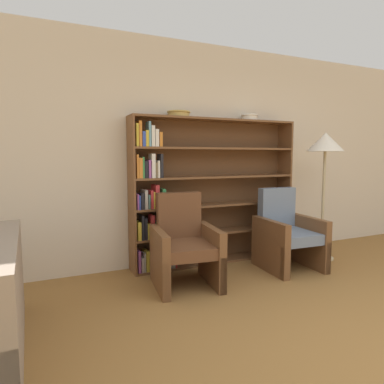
{
  "coord_description": "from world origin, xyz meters",
  "views": [
    {
      "loc": [
        -2.21,
        -1.07,
        1.36
      ],
      "look_at": [
        -0.64,
        2.42,
        0.95
      ],
      "focal_mm": 32.0,
      "sensor_mm": 36.0,
      "label": 1
    }
  ],
  "objects_px": {
    "armchair_cushioned": "(287,234)",
    "floor_lamp": "(325,148)",
    "armchair_leather": "(184,246)",
    "bowl_cream": "(249,117)",
    "bookshelf": "(200,195)",
    "bowl_sage": "(179,114)"
  },
  "relations": [
    {
      "from": "bowl_sage",
      "to": "armchair_cushioned",
      "type": "height_order",
      "value": "bowl_sage"
    },
    {
      "from": "armchair_cushioned",
      "to": "floor_lamp",
      "type": "height_order",
      "value": "floor_lamp"
    },
    {
      "from": "bookshelf",
      "to": "floor_lamp",
      "type": "height_order",
      "value": "bookshelf"
    },
    {
      "from": "bookshelf",
      "to": "armchair_cushioned",
      "type": "distance_m",
      "value": 1.16
    },
    {
      "from": "armchair_leather",
      "to": "floor_lamp",
      "type": "distance_m",
      "value": 2.27
    },
    {
      "from": "armchair_leather",
      "to": "floor_lamp",
      "type": "relative_size",
      "value": 0.58
    },
    {
      "from": "bookshelf",
      "to": "bowl_cream",
      "type": "xyz_separation_m",
      "value": [
        0.7,
        -0.02,
        0.99
      ]
    },
    {
      "from": "bowl_sage",
      "to": "armchair_cushioned",
      "type": "bearing_deg",
      "value": -25.73
    },
    {
      "from": "bowl_cream",
      "to": "floor_lamp",
      "type": "bearing_deg",
      "value": -29.05
    },
    {
      "from": "armchair_leather",
      "to": "bowl_cream",
      "type": "bearing_deg",
      "value": -146.59
    },
    {
      "from": "bowl_sage",
      "to": "armchair_leather",
      "type": "height_order",
      "value": "bowl_sage"
    },
    {
      "from": "bowl_sage",
      "to": "bowl_cream",
      "type": "height_order",
      "value": "bowl_cream"
    },
    {
      "from": "bookshelf",
      "to": "armchair_cushioned",
      "type": "height_order",
      "value": "bookshelf"
    },
    {
      "from": "bowl_sage",
      "to": "floor_lamp",
      "type": "bearing_deg",
      "value": -14.41
    },
    {
      "from": "bookshelf",
      "to": "floor_lamp",
      "type": "distance_m",
      "value": 1.73
    },
    {
      "from": "bookshelf",
      "to": "floor_lamp",
      "type": "xyz_separation_m",
      "value": [
        1.55,
        -0.49,
        0.59
      ]
    },
    {
      "from": "bowl_sage",
      "to": "floor_lamp",
      "type": "height_order",
      "value": "bowl_sage"
    },
    {
      "from": "bookshelf",
      "to": "bowl_cream",
      "type": "relative_size",
      "value": 9.91
    },
    {
      "from": "bowl_sage",
      "to": "armchair_leather",
      "type": "distance_m",
      "value": 1.56
    },
    {
      "from": "bookshelf",
      "to": "bowl_cream",
      "type": "height_order",
      "value": "bowl_cream"
    },
    {
      "from": "bowl_cream",
      "to": "armchair_cushioned",
      "type": "bearing_deg",
      "value": -71.42
    },
    {
      "from": "bookshelf",
      "to": "bowl_cream",
      "type": "bearing_deg",
      "value": -1.37
    }
  ]
}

